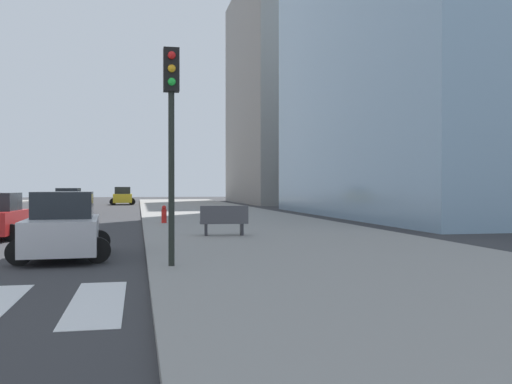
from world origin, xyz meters
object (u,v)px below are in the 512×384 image
at_px(car_yellow_third, 123,196).
at_px(park_bench, 224,221).
at_px(traffic_light_near_corner, 171,113).
at_px(car_silver_second, 63,227).
at_px(car_black_fifth, 68,201).
at_px(fire_hydrant, 164,214).

height_order(car_yellow_third, park_bench, car_yellow_third).
height_order(traffic_light_near_corner, park_bench, traffic_light_near_corner).
height_order(car_silver_second, park_bench, car_silver_second).
bearing_deg(park_bench, traffic_light_near_corner, 167.67).
bearing_deg(park_bench, car_yellow_third, 10.71).
bearing_deg(car_yellow_third, traffic_light_near_corner, 91.43).
bearing_deg(park_bench, car_silver_second, 136.38).
bearing_deg(car_silver_second, car_black_fifth, -86.59).
height_order(car_silver_second, car_black_fifth, car_black_fifth).
bearing_deg(fire_hydrant, car_yellow_third, 94.68).
bearing_deg(traffic_light_near_corner, car_yellow_third, -87.32).
bearing_deg(car_black_fifth, car_silver_second, 98.02).
distance_m(car_silver_second, car_yellow_third, 49.15).
bearing_deg(park_bench, fire_hydrant, 17.59).
relative_size(car_silver_second, traffic_light_near_corner, 0.84).
relative_size(park_bench, fire_hydrant, 2.07).
xyz_separation_m(traffic_light_near_corner, fire_hydrant, (0.53, 16.00, -3.08)).
bearing_deg(traffic_light_near_corner, car_black_fifth, -79.60).
height_order(park_bench, fire_hydrant, park_bench).
xyz_separation_m(car_silver_second, traffic_light_near_corner, (2.79, -3.30, 2.80)).
bearing_deg(fire_hydrant, traffic_light_near_corner, -91.91).
distance_m(car_black_fifth, park_bench, 26.36).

